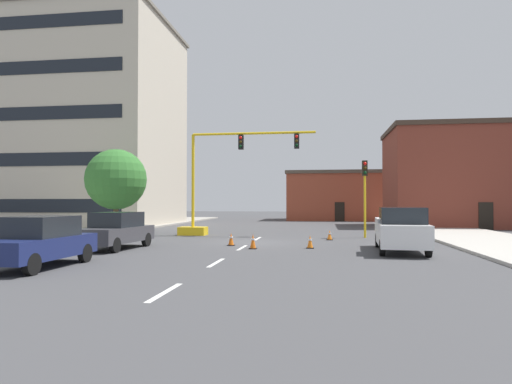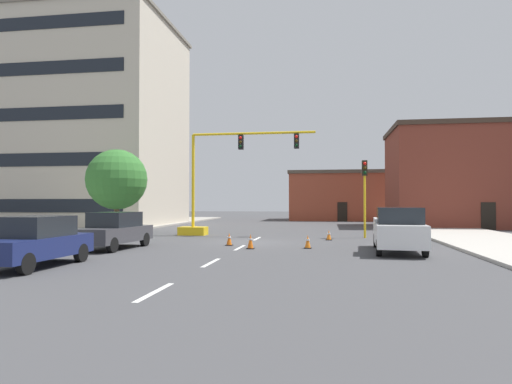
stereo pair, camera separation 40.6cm
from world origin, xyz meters
name	(u,v)px [view 1 (the left image)]	position (x,y,z in m)	size (l,w,h in m)	color
ground_plane	(251,242)	(0.00, 0.00, 0.00)	(160.00, 160.00, 0.00)	#424244
sidewalk_left	(97,230)	(-13.16, 8.00, 0.07)	(6.00, 56.00, 0.14)	#9E998E
sidewalk_right	(459,233)	(13.16, 8.00, 0.07)	(6.00, 56.00, 0.14)	#B2ADA3
lane_stripe_seg_0	(165,292)	(0.00, -14.00, 0.00)	(0.16, 2.40, 0.01)	silver
lane_stripe_seg_1	(216,263)	(0.00, -8.50, 0.00)	(0.16, 2.40, 0.01)	silver
lane_stripe_seg_2	(242,248)	(0.00, -3.00, 0.00)	(0.16, 2.40, 0.01)	silver
lane_stripe_seg_3	(258,239)	(0.00, 2.50, 0.00)	(0.16, 2.40, 0.01)	silver
building_tall_left	(93,125)	(-18.03, 16.41, 9.71)	(15.10, 13.82, 19.40)	beige
building_brick_center	(338,196)	(5.88, 32.20, 2.96)	(12.46, 8.88, 5.91)	brown
building_row_right	(467,177)	(16.77, 18.33, 4.46)	(13.84, 9.66, 8.91)	brown
traffic_signal_gantry	(210,202)	(-3.55, 4.80, 2.24)	(9.08, 1.20, 6.83)	yellow
traffic_light_pole_right	(365,181)	(6.50, 4.16, 3.53)	(0.32, 0.47, 4.80)	yellow
tree_left_near	(116,179)	(-10.17, 4.81, 3.77)	(4.17, 4.17, 5.86)	brown
pickup_truck_white	(401,230)	(7.32, -3.77, 0.97)	(2.37, 5.53, 1.99)	white
sedan_dark_gray_near_left	(116,230)	(-5.81, -4.38, 0.89)	(2.17, 4.62, 1.74)	#3D3D42
sedan_navy_mid_left	(39,241)	(-5.67, -10.53, 0.89)	(1.93, 4.53, 1.74)	navy
traffic_cone_roadside_a	(330,235)	(4.29, 2.13, 0.29)	(0.36, 0.36, 0.59)	black
traffic_cone_roadside_b	(231,239)	(-0.74, -2.01, 0.32)	(0.36, 0.36, 0.66)	black
traffic_cone_roadside_c	(310,242)	(3.28, -2.83, 0.32)	(0.36, 0.36, 0.65)	black
traffic_cone_roadside_d	(253,241)	(0.60, -3.43, 0.35)	(0.36, 0.36, 0.72)	black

